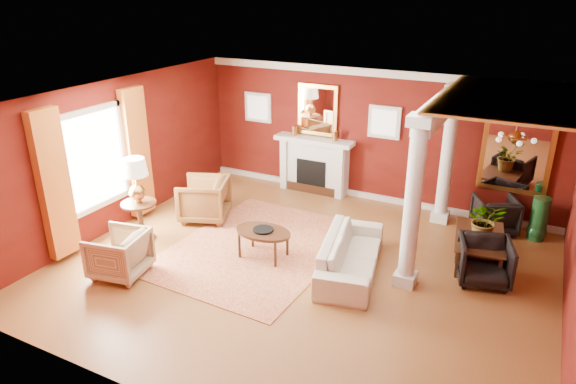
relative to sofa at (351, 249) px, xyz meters
The scene contains 27 objects.
ground 0.92m from the sofa, 160.38° to the right, with size 8.00×8.00×0.00m, color brown.
room_shell 1.78m from the sofa, 160.38° to the right, with size 8.04×7.04×2.92m.
fireplace 3.68m from the sofa, 124.13° to the left, with size 1.85×0.42×1.29m.
overmantel_mirror 4.07m from the sofa, 122.96° to the left, with size 0.95×0.07×1.15m.
flank_window_left 5.01m from the sofa, 138.54° to the left, with size 0.70×0.07×0.70m.
flank_window_right 3.51m from the sofa, 99.13° to the left, with size 0.70×0.07×0.70m.
left_window 4.84m from the sofa, 169.40° to the right, with size 0.21×2.55×2.60m.
column_front 1.37m from the sofa, ahead, with size 0.36×0.36×2.80m.
column_back 3.05m from the sofa, 71.05° to the left, with size 0.36×0.36×2.80m.
header_beam 2.88m from the sofa, 60.08° to the left, with size 0.30×3.20×0.32m, color silver.
amber_ceiling 3.53m from the sofa, 35.31° to the left, with size 2.30×3.40×0.04m, color gold.
dining_mirror 3.99m from the sofa, 56.11° to the left, with size 1.30×0.07×1.70m.
chandelier 3.19m from the sofa, 35.57° to the left, with size 0.60×0.62×0.75m.
crown_trim 4.06m from the sofa, 103.46° to the left, with size 8.00×0.08×0.16m, color silver.
base_trim 3.30m from the sofa, 103.46° to the left, with size 8.00×0.08×0.12m, color silver.
rug 1.86m from the sofa, behind, with size 2.82×3.76×0.02m, color maroon.
sofa is the anchor object (origin of this frame).
armchair_leopard 3.48m from the sofa, 169.94° to the left, with size 0.94×0.88×0.96m, color black.
armchair_stripe 3.85m from the sofa, 151.37° to the right, with size 0.84×0.78×0.86m, color tan.
coffee_table 1.57m from the sofa, behind, with size 1.03×1.03×0.52m.
coffee_book 1.65m from the sofa, behind, with size 0.15×0.02×0.20m, color black.
side_table 4.08m from the sofa, behind, with size 0.65×0.65×1.62m.
dining_table 2.30m from the sofa, 34.37° to the left, with size 1.44×0.51×0.80m, color black.
dining_chair_near 2.14m from the sofa, 18.17° to the left, with size 0.80×0.75×0.82m, color black.
dining_chair_far 3.36m from the sofa, 54.17° to the left, with size 0.76×0.71×0.78m, color black.
green_urn 3.87m from the sofa, 44.91° to the left, with size 0.36×0.36×0.86m.
potted_plant 2.37m from the sofa, 33.16° to the left, with size 0.60×0.67×0.52m, color #26591E.
Camera 1 is at (3.26, -6.95, 4.54)m, focal length 32.00 mm.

